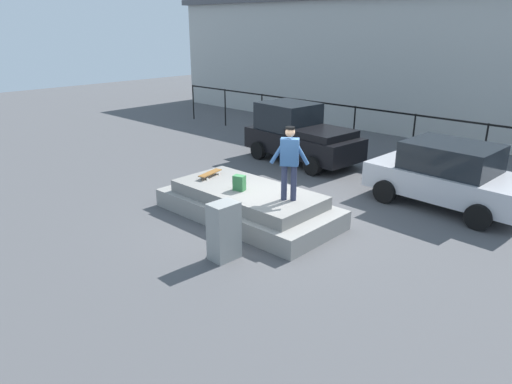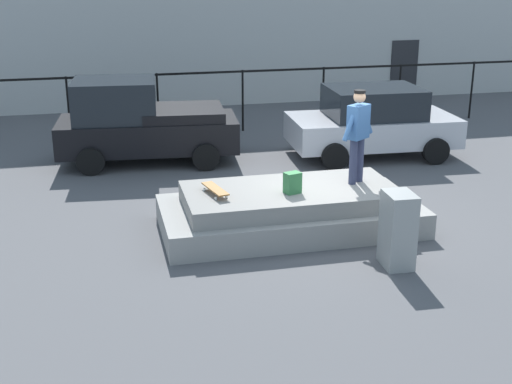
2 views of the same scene
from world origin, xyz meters
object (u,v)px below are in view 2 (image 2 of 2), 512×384
skateboarder (358,130)px  car_silver_sedan_mid (373,121)px  skateboard (215,189)px  backpack (292,183)px  utility_box (398,230)px  car_black_pickup_near (141,122)px

skateboarder → car_silver_sedan_mid: 4.77m
skateboard → backpack: size_ratio=2.22×
car_silver_sedan_mid → utility_box: size_ratio=3.36×
skateboarder → skateboard: size_ratio=2.05×
car_silver_sedan_mid → skateboard: bearing=-137.8°
backpack → utility_box: (1.26, -1.71, -0.34)m
backpack → car_silver_sedan_mid: (3.38, 4.52, -0.09)m
car_black_pickup_near → utility_box: 7.82m
car_black_pickup_near → car_silver_sedan_mid: 5.70m
backpack → skateboarder: bearing=176.5°
skateboarder → utility_box: 2.33m
skateboard → backpack: (1.35, -0.23, 0.09)m
skateboarder → backpack: bearing=-166.5°
skateboarder → car_black_pickup_near: 6.16m
utility_box → skateboard: bearing=146.0°
skateboarder → car_black_pickup_near: (-3.58, 4.95, -0.79)m
skateboard → car_silver_sedan_mid: size_ratio=0.20×
skateboarder → skateboard: skateboarder is taller
car_black_pickup_near → utility_box: bearing=-63.2°
skateboard → backpack: backpack is taller
car_silver_sedan_mid → utility_box: bearing=-108.8°
car_silver_sedan_mid → utility_box: 6.59m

